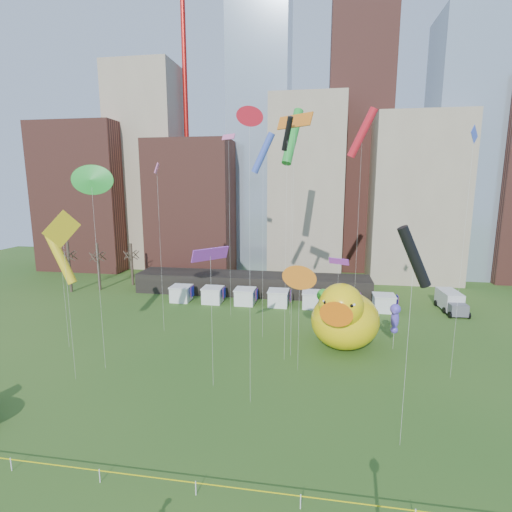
% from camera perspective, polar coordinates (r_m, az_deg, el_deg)
% --- Properties ---
extents(ground, '(160.00, 160.00, 0.00)m').
position_cam_1_polar(ground, '(26.37, -8.88, -31.59)').
color(ground, '#27541A').
rests_on(ground, ground).
extents(skyline, '(101.00, 23.00, 68.00)m').
position_cam_1_polar(skyline, '(79.78, 6.31, 13.16)').
color(skyline, brown).
rests_on(skyline, ground).
extents(crane_left, '(23.00, 1.00, 76.00)m').
position_cam_1_polar(crane_left, '(91.80, -10.07, 28.93)').
color(crane_left, red).
rests_on(crane_left, ground).
extents(crane_right, '(23.00, 1.00, 76.00)m').
position_cam_1_polar(crane_right, '(90.88, 27.73, 28.16)').
color(crane_right, red).
rests_on(crane_right, ground).
extents(pavilion, '(38.00, 6.00, 3.20)m').
position_cam_1_polar(pavilion, '(63.47, -0.62, -4.14)').
color(pavilion, black).
rests_on(pavilion, ground).
extents(vendor_tents, '(33.24, 2.80, 2.40)m').
position_cam_1_polar(vendor_tents, '(57.22, 3.34, -6.31)').
color(vendor_tents, white).
rests_on(vendor_tents, ground).
extents(bare_trees, '(8.44, 6.44, 8.50)m').
position_cam_1_polar(bare_trees, '(70.84, -22.19, -1.38)').
color(bare_trees, '#382B21').
rests_on(bare_trees, ground).
extents(caution_tape, '(50.00, 0.06, 0.90)m').
position_cam_1_polar(caution_tape, '(25.92, -8.92, -30.47)').
color(caution_tape, white).
rests_on(caution_tape, ground).
extents(big_duck, '(9.24, 10.91, 7.77)m').
position_cam_1_polar(big_duck, '(43.18, 12.95, -8.79)').
color(big_duck, yellow).
rests_on(big_duck, ground).
extents(small_duck, '(3.55, 4.64, 3.50)m').
position_cam_1_polar(small_duck, '(47.04, 13.02, -9.70)').
color(small_duck, white).
rests_on(small_duck, ground).
extents(seahorse_green, '(1.80, 2.05, 6.30)m').
position_cam_1_polar(seahorse_green, '(43.83, 9.82, -7.06)').
color(seahorse_green, silver).
rests_on(seahorse_green, ground).
extents(seahorse_purple, '(1.41, 1.60, 5.11)m').
position_cam_1_polar(seahorse_purple, '(44.42, 19.92, -8.39)').
color(seahorse_purple, silver).
rests_on(seahorse_purple, ground).
extents(box_truck, '(2.95, 6.59, 2.74)m').
position_cam_1_polar(box_truck, '(61.35, 26.87, -6.01)').
color(box_truck, silver).
rests_on(box_truck, ground).
extents(kite_0, '(3.31, 1.78, 26.00)m').
position_cam_1_polar(kite_0, '(46.20, 15.48, 17.15)').
color(kite_0, silver).
rests_on(kite_0, ground).
extents(kite_1, '(2.02, 1.53, 23.92)m').
position_cam_1_polar(kite_1, '(50.74, -4.09, 16.77)').
color(kite_1, silver).
rests_on(kite_1, ground).
extents(kite_2, '(1.34, 1.81, 23.79)m').
position_cam_1_polar(kite_2, '(37.29, 4.66, 17.49)').
color(kite_2, silver).
rests_on(kite_2, ground).
extents(kite_3, '(2.68, 0.54, 19.40)m').
position_cam_1_polar(kite_3, '(38.01, -23.24, 10.30)').
color(kite_3, silver).
rests_on(kite_3, ground).
extents(kite_4, '(1.89, 2.69, 15.54)m').
position_cam_1_polar(kite_4, '(37.05, -26.79, 3.36)').
color(kite_4, silver).
rests_on(kite_4, ground).
extents(kite_5, '(0.99, 1.19, 22.51)m').
position_cam_1_polar(kite_5, '(37.81, 29.41, 13.12)').
color(kite_5, silver).
rests_on(kite_5, ground).
extents(kite_6, '(2.25, 1.04, 10.37)m').
position_cam_1_polar(kite_6, '(35.80, 6.48, -3.16)').
color(kite_6, silver).
rests_on(kite_6, ground).
extents(kite_7, '(2.62, 3.02, 12.46)m').
position_cam_1_polar(kite_7, '(32.43, -6.78, 0.21)').
color(kite_7, silver).
rests_on(kite_7, ground).
extents(kite_8, '(1.28, 0.97, 23.19)m').
position_cam_1_polar(kite_8, '(29.41, -0.98, 19.64)').
color(kite_8, silver).
rests_on(kite_8, ground).
extents(kite_9, '(1.88, 3.74, 20.03)m').
position_cam_1_polar(kite_9, '(46.04, -14.49, 12.33)').
color(kite_9, silver).
rests_on(kite_9, ground).
extents(kite_10, '(2.42, 0.99, 15.20)m').
position_cam_1_polar(kite_10, '(25.99, 22.38, -0.14)').
color(kite_10, silver).
rests_on(kite_10, ground).
extents(kite_11, '(2.88, 4.43, 27.33)m').
position_cam_1_polar(kite_11, '(51.45, 5.44, 17.19)').
color(kite_11, silver).
rests_on(kite_11, ground).
extents(kite_12, '(3.33, 1.21, 12.71)m').
position_cam_1_polar(kite_12, '(45.59, -26.92, -0.38)').
color(kite_12, silver).
rests_on(kite_12, ground).
extents(kite_13, '(2.60, 0.78, 23.21)m').
position_cam_1_polar(kite_13, '(42.92, 1.06, 14.98)').
color(kite_13, silver).
rests_on(kite_13, ground).
extents(kite_14, '(3.58, 2.99, 24.14)m').
position_cam_1_polar(kite_14, '(38.39, 5.73, 19.10)').
color(kite_14, silver).
rests_on(kite_14, ground).
extents(kite_15, '(2.32, 1.39, 9.29)m').
position_cam_1_polar(kite_15, '(45.52, 12.16, -0.84)').
color(kite_15, silver).
rests_on(kite_15, ground).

